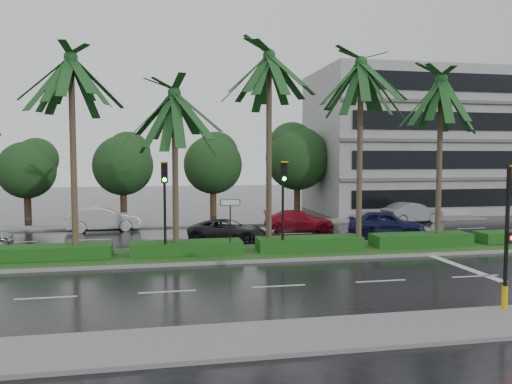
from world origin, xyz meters
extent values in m
plane|color=black|center=(0.00, 0.00, 0.00)|extent=(120.00, 120.00, 0.00)
cube|color=slate|center=(0.00, -10.20, 0.06)|extent=(40.00, 2.40, 0.12)
cube|color=slate|center=(0.00, 12.00, 0.06)|extent=(40.00, 2.00, 0.12)
cube|color=gray|center=(0.00, 1.00, 0.07)|extent=(36.00, 4.00, 0.14)
cube|color=#29551C|center=(0.00, 1.00, 0.14)|extent=(35.60, 3.70, 0.02)
cube|color=#174714|center=(-9.00, 1.00, 0.45)|extent=(5.20, 1.40, 0.60)
cube|color=#174714|center=(-3.00, 1.00, 0.45)|extent=(5.20, 1.40, 0.60)
cube|color=#174714|center=(3.00, 1.00, 0.45)|extent=(5.20, 1.40, 0.60)
cube|color=#174714|center=(9.00, 1.00, 0.45)|extent=(5.20, 1.40, 0.60)
cube|color=silver|center=(-12.00, 7.00, 0.01)|extent=(2.00, 0.12, 0.01)
cube|color=silver|center=(-8.00, -5.00, 0.01)|extent=(2.00, 0.12, 0.01)
cube|color=silver|center=(-8.00, 7.00, 0.01)|extent=(2.00, 0.12, 0.01)
cube|color=silver|center=(-4.00, -5.00, 0.01)|extent=(2.00, 0.12, 0.01)
cube|color=silver|center=(-4.00, 7.00, 0.01)|extent=(2.00, 0.12, 0.01)
cube|color=silver|center=(0.00, -5.00, 0.01)|extent=(2.00, 0.12, 0.01)
cube|color=silver|center=(0.00, 7.00, 0.01)|extent=(2.00, 0.12, 0.01)
cube|color=silver|center=(4.00, -5.00, 0.01)|extent=(2.00, 0.12, 0.01)
cube|color=silver|center=(4.00, 7.00, 0.01)|extent=(2.00, 0.12, 0.01)
cube|color=silver|center=(8.00, -5.00, 0.01)|extent=(2.00, 0.12, 0.01)
cube|color=silver|center=(8.00, 7.00, 0.01)|extent=(2.00, 0.12, 0.01)
cube|color=silver|center=(12.00, 7.00, 0.01)|extent=(2.00, 0.12, 0.01)
cube|color=silver|center=(16.00, 7.00, 0.01)|extent=(2.00, 0.12, 0.01)
cube|color=silver|center=(8.50, -3.00, 0.01)|extent=(0.40, 6.00, 0.01)
cylinder|color=#433A27|center=(-8.00, 1.10, 4.63)|extent=(0.28, 0.28, 8.96)
cylinder|color=#433A27|center=(-8.00, 1.10, 0.37)|extent=(0.40, 0.40, 0.44)
cylinder|color=#433A27|center=(-3.50, 0.90, 3.90)|extent=(0.28, 0.28, 7.49)
cylinder|color=#433A27|center=(-3.50, 0.90, 0.37)|extent=(0.40, 0.40, 0.44)
cylinder|color=#433A27|center=(1.00, 1.20, 4.86)|extent=(0.28, 0.28, 9.42)
cylinder|color=#433A27|center=(1.00, 1.20, 0.37)|extent=(0.40, 0.40, 0.44)
cylinder|color=#433A27|center=(5.50, 0.80, 4.74)|extent=(0.28, 0.28, 9.18)
cylinder|color=#433A27|center=(5.50, 0.80, 0.37)|extent=(0.40, 0.40, 0.44)
cylinder|color=#433A27|center=(10.00, 1.10, 4.43)|extent=(0.28, 0.28, 8.56)
cylinder|color=#433A27|center=(10.00, 1.10, 0.37)|extent=(0.40, 0.40, 0.44)
cylinder|color=black|center=(6.00, -9.30, 1.82)|extent=(0.12, 0.12, 3.40)
cylinder|color=gold|center=(6.00, -9.30, 0.47)|extent=(0.18, 0.18, 0.70)
cube|color=black|center=(6.00, -9.46, 2.32)|extent=(0.22, 0.16, 0.32)
cylinder|color=#FF0C05|center=(6.00, -9.55, 2.32)|extent=(0.12, 0.03, 0.12)
cylinder|color=black|center=(-4.00, 0.40, 1.85)|extent=(0.12, 0.12, 3.40)
cube|color=black|center=(-4.00, 0.22, 4.00)|extent=(0.30, 0.18, 0.90)
cube|color=gold|center=(-4.00, 0.10, 4.48)|extent=(0.34, 0.12, 0.06)
cylinder|color=black|center=(-4.00, 0.12, 4.30)|extent=(0.18, 0.04, 0.18)
cylinder|color=black|center=(-4.00, 0.12, 4.00)|extent=(0.18, 0.04, 0.18)
cylinder|color=#0CE519|center=(-4.00, 0.12, 3.70)|extent=(0.18, 0.04, 0.18)
cylinder|color=black|center=(1.50, 0.40, 1.85)|extent=(0.12, 0.12, 3.40)
cube|color=black|center=(1.50, 0.22, 4.00)|extent=(0.30, 0.18, 0.90)
cube|color=gold|center=(1.50, 0.10, 4.48)|extent=(0.34, 0.12, 0.06)
cylinder|color=black|center=(1.50, 0.12, 4.30)|extent=(0.18, 0.04, 0.18)
cylinder|color=black|center=(1.50, 0.12, 4.00)|extent=(0.18, 0.04, 0.18)
cylinder|color=#0CE519|center=(1.50, 0.12, 3.70)|extent=(0.18, 0.04, 0.18)
cylinder|color=black|center=(-1.00, 0.50, 1.45)|extent=(0.06, 0.06, 2.60)
cube|color=#0C5926|center=(-1.00, 0.47, 2.60)|extent=(0.95, 0.04, 0.30)
cube|color=white|center=(-1.00, 0.45, 2.60)|extent=(0.85, 0.01, 0.22)
cylinder|color=#3B291B|center=(-14.00, 17.50, 1.04)|extent=(0.52, 0.52, 2.07)
sphere|color=#143619|center=(-14.00, 17.50, 3.73)|extent=(4.27, 4.27, 4.27)
sphere|color=#143619|center=(-14.00, 17.80, 4.56)|extent=(3.20, 3.20, 3.20)
cylinder|color=#3B291B|center=(-7.00, 17.50, 1.13)|extent=(0.52, 0.52, 2.26)
sphere|color=#143619|center=(-7.00, 17.50, 4.06)|extent=(4.64, 4.64, 4.64)
sphere|color=#143619|center=(-7.00, 17.80, 4.96)|extent=(3.48, 3.48, 3.48)
cylinder|color=#3B291B|center=(0.00, 17.50, 1.14)|extent=(0.52, 0.52, 2.28)
sphere|color=#143619|center=(0.00, 17.50, 4.10)|extent=(4.68, 4.68, 4.68)
sphere|color=#143619|center=(0.00, 17.80, 5.01)|extent=(3.51, 3.51, 3.51)
cylinder|color=#3B291B|center=(7.00, 17.50, 1.28)|extent=(0.52, 0.52, 2.56)
sphere|color=#143619|center=(7.00, 17.50, 4.61)|extent=(5.27, 5.27, 5.27)
sphere|color=#143619|center=(7.00, 17.80, 5.64)|extent=(3.95, 3.95, 3.95)
cylinder|color=#3B291B|center=(14.00, 17.50, 1.22)|extent=(0.52, 0.52, 2.43)
sphere|color=#143619|center=(14.00, 17.50, 4.38)|extent=(5.00, 5.00, 5.00)
sphere|color=#143619|center=(14.00, 17.80, 5.35)|extent=(3.75, 3.75, 3.75)
cube|color=gray|center=(17.00, 18.00, 6.00)|extent=(16.00, 10.00, 12.00)
imported|color=#B3B3B3|center=(-7.79, 10.45, 0.76)|extent=(2.18, 4.80, 1.53)
imported|color=black|center=(-0.50, 5.06, 0.61)|extent=(3.41, 4.82, 1.22)
imported|color=#A31125|center=(4.50, 8.16, 0.65)|extent=(2.52, 4.73, 1.30)
imported|color=#171C47|center=(9.00, 5.02, 0.76)|extent=(3.44, 4.80, 1.52)
imported|color=slate|center=(13.50, 10.26, 0.73)|extent=(2.27, 4.65, 1.47)
camera|label=1|loc=(-4.20, -22.42, 4.70)|focal=35.00mm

